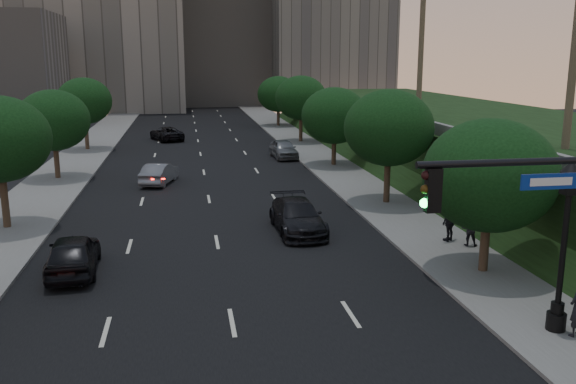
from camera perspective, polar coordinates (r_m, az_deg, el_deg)
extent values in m
cube|color=black|center=(44.38, -7.79, 1.36)|extent=(16.00, 140.00, 0.02)
cube|color=slate|center=(45.82, 5.13, 1.86)|extent=(4.50, 140.00, 0.15)
cube|color=slate|center=(45.24, -20.88, 0.94)|extent=(4.50, 140.00, 0.15)
cube|color=black|center=(48.06, 19.51, 4.01)|extent=(18.00, 90.00, 4.00)
cube|color=slate|center=(44.29, 9.99, 6.94)|extent=(0.35, 90.00, 0.70)
cube|color=gray|center=(106.56, -17.15, 16.01)|extent=(26.00, 20.00, 32.00)
cube|color=gray|center=(115.86, -6.22, 14.66)|extent=(22.00, 18.00, 26.00)
cube|color=slate|center=(112.82, 3.51, 17.31)|extent=(20.00, 22.00, 36.00)
cylinder|color=#38281C|center=(25.46, 17.95, -4.24)|extent=(0.36, 0.36, 2.86)
ellipsoid|color=black|center=(24.86, 18.35, 1.51)|extent=(5.20, 5.20, 4.42)
cylinder|color=#38281C|center=(36.15, 9.26, 1.35)|extent=(0.36, 0.36, 3.21)
ellipsoid|color=black|center=(35.71, 9.42, 5.95)|extent=(5.20, 5.20, 4.42)
cylinder|color=#38281C|center=(48.48, 4.32, 4.08)|extent=(0.36, 0.36, 2.86)
ellipsoid|color=black|center=(48.17, 4.37, 7.14)|extent=(5.20, 5.20, 4.42)
cylinder|color=#38281C|center=(62.02, 1.20, 6.12)|extent=(0.36, 0.36, 3.21)
ellipsoid|color=black|center=(61.77, 1.22, 8.81)|extent=(5.20, 5.20, 4.42)
cylinder|color=#38281C|center=(76.75, -0.92, 7.21)|extent=(0.36, 0.36, 2.86)
ellipsoid|color=black|center=(76.55, -0.92, 9.15)|extent=(5.20, 5.20, 4.42)
cylinder|color=#38281C|center=(33.51, -25.00, -0.52)|extent=(0.36, 0.36, 3.26)
cylinder|color=#38281C|center=(45.98, -20.84, 2.92)|extent=(0.36, 0.36, 2.99)
ellipsoid|color=black|center=(45.64, -21.11, 6.29)|extent=(5.00, 5.00, 4.25)
cylinder|color=#38281C|center=(59.62, -18.34, 5.25)|extent=(0.36, 0.36, 3.26)
ellipsoid|color=black|center=(59.36, -18.53, 8.09)|extent=(5.00, 5.00, 4.25)
cylinder|color=#4C4233|center=(46.93, 12.47, 15.58)|extent=(0.40, 0.40, 14.50)
cylinder|color=black|center=(14.17, 22.15, 2.65)|extent=(5.40, 0.16, 0.16)
cube|color=black|center=(13.21, 13.43, 0.15)|extent=(0.32, 0.22, 0.95)
sphere|color=black|center=(13.08, 12.77, 1.54)|extent=(0.20, 0.20, 0.20)
sphere|color=#3F2B0A|center=(13.14, 12.71, 0.25)|extent=(0.20, 0.20, 0.20)
sphere|color=#19F24C|center=(13.20, 12.65, -1.02)|extent=(0.20, 0.20, 0.20)
cube|color=navy|center=(14.46, 23.35, 0.91)|extent=(1.40, 0.05, 0.35)
cylinder|color=black|center=(21.22, 23.77, -11.20)|extent=(0.60, 0.60, 0.70)
cylinder|color=black|center=(21.04, 23.89, -9.95)|extent=(0.40, 0.40, 0.40)
cylinder|color=black|center=(20.41, 24.37, -4.86)|extent=(0.18, 0.18, 3.60)
cube|color=black|center=(19.93, 24.90, 0.78)|extent=(0.42, 0.42, 0.70)
cone|color=black|center=(19.85, 25.03, 2.20)|extent=(0.64, 0.64, 0.35)
sphere|color=black|center=(19.82, 25.08, 2.76)|extent=(0.14, 0.14, 0.14)
imported|color=black|center=(25.97, -19.47, -5.47)|extent=(2.17, 4.83, 1.61)
imported|color=slate|center=(42.56, -11.96, 1.71)|extent=(2.62, 4.65, 1.45)
imported|color=black|center=(64.93, -11.31, 5.38)|extent=(4.00, 5.70, 1.45)
imported|color=black|center=(30.17, 0.88, -2.31)|extent=(2.35, 5.49, 1.58)
imported|color=slate|center=(52.38, -0.42, 4.05)|extent=(2.19, 4.81, 1.60)
imported|color=black|center=(28.70, 16.63, -3.33)|extent=(0.93, 0.84, 1.56)
imported|color=black|center=(29.16, 14.89, -2.71)|extent=(1.13, 0.95, 1.82)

